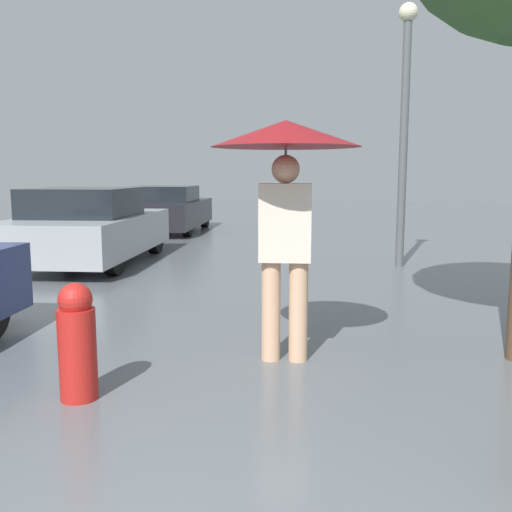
% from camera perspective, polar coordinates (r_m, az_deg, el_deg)
% --- Properties ---
extents(pedestrian, '(1.19, 1.19, 1.95)m').
position_cam_1_polar(pedestrian, '(4.58, 2.98, 8.91)').
color(pedestrian, tan).
rests_on(pedestrian, ground_plane).
extents(parked_car_middle, '(1.88, 3.92, 1.29)m').
position_cam_1_polar(parked_car_middle, '(10.24, -16.47, 2.73)').
color(parked_car_middle, '#9EA3A8').
rests_on(parked_car_middle, ground_plane).
extents(parked_car_farthest, '(1.86, 3.93, 1.20)m').
position_cam_1_polar(parked_car_farthest, '(15.36, -9.06, 4.59)').
color(parked_car_farthest, black).
rests_on(parked_car_farthest, ground_plane).
extents(street_lamp, '(0.30, 0.30, 4.17)m').
position_cam_1_polar(street_lamp, '(9.70, 14.65, 13.94)').
color(street_lamp, '#515456').
rests_on(street_lamp, ground_plane).
extents(fire_hydrant, '(0.26, 0.26, 0.81)m').
position_cam_1_polar(fire_hydrant, '(4.10, -17.45, -8.20)').
color(fire_hydrant, '#B21E19').
rests_on(fire_hydrant, ground_plane).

